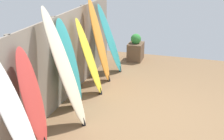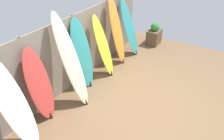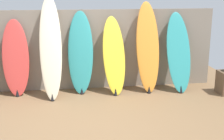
{
  "view_description": "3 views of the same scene",
  "coord_description": "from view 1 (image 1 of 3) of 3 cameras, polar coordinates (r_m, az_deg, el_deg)",
  "views": [
    {
      "loc": [
        -5.19,
        -0.7,
        2.89
      ],
      "look_at": [
        0.11,
        0.93,
        0.82
      ],
      "focal_mm": 50.0,
      "sensor_mm": 36.0,
      "label": 1
    },
    {
      "loc": [
        -3.62,
        -1.34,
        3.43
      ],
      "look_at": [
        -0.05,
        0.88,
        0.73
      ],
      "focal_mm": 35.0,
      "sensor_mm": 36.0,
      "label": 2
    },
    {
      "loc": [
        -0.29,
        -4.94,
        2.27
      ],
      "look_at": [
        0.49,
        0.63,
        0.77
      ],
      "focal_mm": 50.0,
      "sensor_mm": 36.0,
      "label": 3
    }
  ],
  "objects": [
    {
      "name": "surfboard_teal_3",
      "position": [
        6.04,
        -7.79,
        0.89
      ],
      "size": [
        0.58,
        0.48,
        1.79
      ],
      "color": "teal",
      "rests_on": "ground"
    },
    {
      "name": "surfboard_white_0",
      "position": [
        4.29,
        -17.43,
        -7.73
      ],
      "size": [
        0.59,
        0.73,
        1.89
      ],
      "color": "white",
      "rests_on": "ground"
    },
    {
      "name": "surfboard_red_1",
      "position": [
        4.96,
        -14.31,
        -5.13
      ],
      "size": [
        0.58,
        0.39,
        1.63
      ],
      "color": "#D13D38",
      "rests_on": "ground"
    },
    {
      "name": "ground",
      "position": [
        5.99,
        8.3,
        -8.62
      ],
      "size": [
        7.68,
        7.68,
        0.0
      ],
      "primitive_type": "plane",
      "color": "brown"
    },
    {
      "name": "fence_back",
      "position": [
        6.19,
        -9.9,
        1.41
      ],
      "size": [
        6.08,
        0.11,
        1.8
      ],
      "color": "gray",
      "rests_on": "ground"
    },
    {
      "name": "surfboard_yellow_4",
      "position": [
        6.64,
        -4.16,
        2.27
      ],
      "size": [
        0.55,
        0.63,
        1.67
      ],
      "color": "yellow",
      "rests_on": "ground"
    },
    {
      "name": "surfboard_teal_6",
      "position": [
        7.94,
        -0.35,
        5.66
      ],
      "size": [
        0.57,
        0.67,
        1.74
      ],
      "color": "teal",
      "rests_on": "ground"
    },
    {
      "name": "surfboard_orange_5",
      "position": [
        7.28,
        -2.32,
        5.29
      ],
      "size": [
        0.55,
        0.57,
        1.98
      ],
      "color": "orange",
      "rests_on": "ground"
    },
    {
      "name": "planter_box",
      "position": [
        8.97,
        4.34,
        3.81
      ],
      "size": [
        0.53,
        0.4,
        0.77
      ],
      "color": "brown",
      "rests_on": "ground"
    },
    {
      "name": "surfboard_cream_2",
      "position": [
        5.38,
        -8.63,
        0.2
      ],
      "size": [
        0.47,
        0.76,
        2.12
      ],
      "color": "beige",
      "rests_on": "ground"
    }
  ]
}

